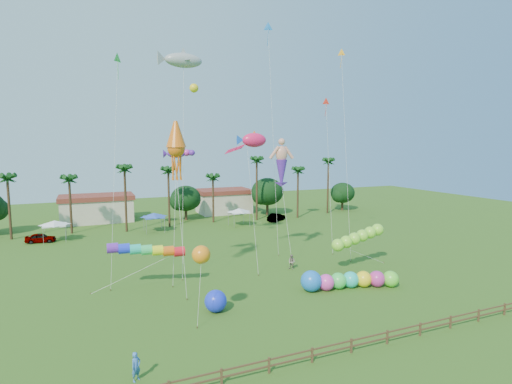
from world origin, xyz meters
name	(u,v)px	position (x,y,z in m)	size (l,w,h in m)	color
ground	(305,317)	(0.00, 0.00, 0.00)	(160.00, 160.00, 0.00)	#285116
tree_line	(201,197)	(3.57, 44.00, 4.28)	(69.46, 8.91, 11.00)	#3A2819
buildings_row	(159,207)	(-3.09, 50.00, 2.00)	(35.00, 7.00, 4.00)	beige
tent_row	(155,215)	(-6.00, 36.33, 2.75)	(31.00, 4.00, 0.60)	white
fence	(351,344)	(0.00, -6.00, 0.61)	(36.12, 0.12, 1.00)	brown
car_a	(41,238)	(-21.88, 36.17, 0.67)	(1.57, 3.90, 1.33)	#4C4C54
car_b	(276,217)	(15.81, 37.56, 0.71)	(1.50, 4.31, 1.42)	#4C4C54
spectator_a	(136,367)	(-13.44, -3.65, 0.87)	(0.63, 0.42, 1.74)	#356BBC
spectator_b	(292,262)	(4.89, 11.37, 0.83)	(0.80, 0.63, 1.65)	gray
caterpillar_inflatable	(346,280)	(6.81, 4.03, 0.84)	(9.70, 3.94, 1.99)	#E63CAF
blue_ball	(216,301)	(-6.26, 3.82, 0.92)	(1.83, 1.83, 1.83)	#192EE9
rainbow_tube	(161,253)	(-9.47, 10.64, 3.55)	(9.78, 2.73, 4.03)	red
green_worm	(338,245)	(9.08, 8.73, 2.94)	(10.55, 3.96, 3.75)	#86E633
orange_ball_kite	(201,255)	(-7.91, 2.00, 5.48)	(1.58, 1.58, 6.19)	orange
merman_kite	(282,166)	(5.76, 15.77, 11.23)	(2.67, 4.85, 13.97)	tan
fish_kite	(254,140)	(2.17, 15.59, 14.23)	(4.38, 5.65, 15.14)	#F01A5A
shark_kite	(183,61)	(-5.13, 18.32, 22.93)	(5.92, 7.78, 23.94)	#8F979C
squid_kite	(176,148)	(-7.74, 10.87, 13.35)	(1.91, 4.63, 16.00)	orange
lobster_kite	(176,154)	(-7.08, 13.98, 12.80)	(3.43, 4.23, 13.43)	#6423B2
delta_kite_red	(326,105)	(13.28, 18.04, 18.81)	(1.46, 3.72, 19.78)	red
delta_kite_yellow	(342,60)	(13.38, 15.00, 23.89)	(1.27, 4.45, 25.22)	orange
delta_kite_green	(117,63)	(-12.23, 16.20, 21.73)	(2.30, 4.52, 22.77)	green
delta_kite_blue	(268,31)	(6.25, 20.67, 27.83)	(1.34, 4.34, 29.01)	blue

